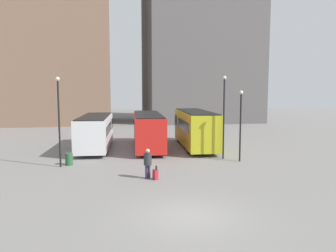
# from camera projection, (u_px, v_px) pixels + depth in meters

# --- Properties ---
(ground_plane) EXTENTS (160.00, 160.00, 0.00)m
(ground_plane) POSITION_uv_depth(u_px,v_px,m) (189.00, 216.00, 13.57)
(ground_plane) COLOR slate
(building_block_right) EXTENTS (18.40, 15.35, 39.21)m
(building_block_right) POSITION_uv_depth(u_px,v_px,m) (199.00, 6.00, 55.84)
(building_block_right) COLOR #5B5656
(building_block_right) RESTS_ON ground_plane
(bus_0) EXTENTS (3.12, 9.28, 2.98)m
(bus_0) POSITION_uv_depth(u_px,v_px,m) (95.00, 131.00, 29.04)
(bus_0) COLOR silver
(bus_0) RESTS_ON ground_plane
(bus_1) EXTENTS (3.10, 9.85, 3.13)m
(bus_1) POSITION_uv_depth(u_px,v_px,m) (148.00, 129.00, 29.55)
(bus_1) COLOR red
(bus_1) RESTS_ON ground_plane
(bus_2) EXTENTS (3.19, 9.76, 3.35)m
(bus_2) POSITION_uv_depth(u_px,v_px,m) (195.00, 128.00, 29.88)
(bus_2) COLOR gold
(bus_2) RESTS_ON ground_plane
(traveler) EXTENTS (0.61, 0.61, 1.79)m
(traveler) POSITION_uv_depth(u_px,v_px,m) (148.00, 161.00, 19.25)
(traveler) COLOR #382D4C
(traveler) RESTS_ON ground_plane
(suitcase) EXTENTS (0.33, 0.37, 0.84)m
(suitcase) POSITION_uv_depth(u_px,v_px,m) (155.00, 175.00, 19.10)
(suitcase) COLOR #B7232D
(suitcase) RESTS_ON ground_plane
(lamp_post_0) EXTENTS (0.28, 0.28, 6.28)m
(lamp_post_0) POSITION_uv_depth(u_px,v_px,m) (224.00, 111.00, 24.60)
(lamp_post_0) COLOR black
(lamp_post_0) RESTS_ON ground_plane
(lamp_post_1) EXTENTS (0.28, 0.28, 5.19)m
(lamp_post_1) POSITION_uv_depth(u_px,v_px,m) (241.00, 120.00, 23.75)
(lamp_post_1) COLOR black
(lamp_post_1) RESTS_ON ground_plane
(lamp_post_2) EXTENTS (0.28, 0.28, 6.10)m
(lamp_post_2) POSITION_uv_depth(u_px,v_px,m) (59.00, 115.00, 21.95)
(lamp_post_2) COLOR black
(lamp_post_2) RESTS_ON ground_plane
(trash_bin) EXTENTS (0.52, 0.52, 0.85)m
(trash_bin) POSITION_uv_depth(u_px,v_px,m) (69.00, 159.00, 22.84)
(trash_bin) COLOR #285633
(trash_bin) RESTS_ON ground_plane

